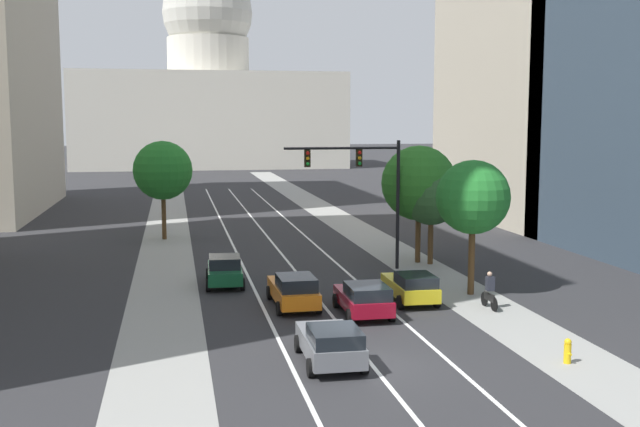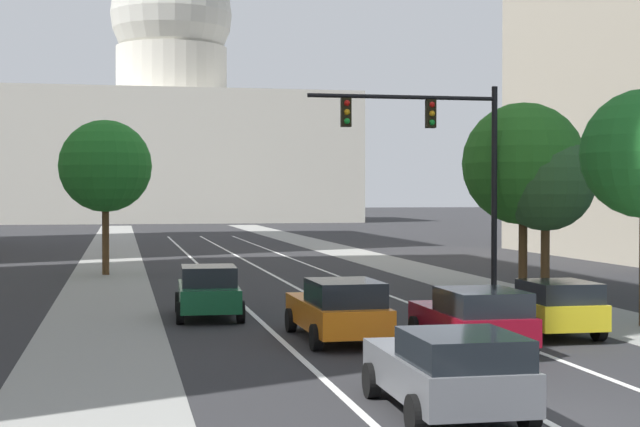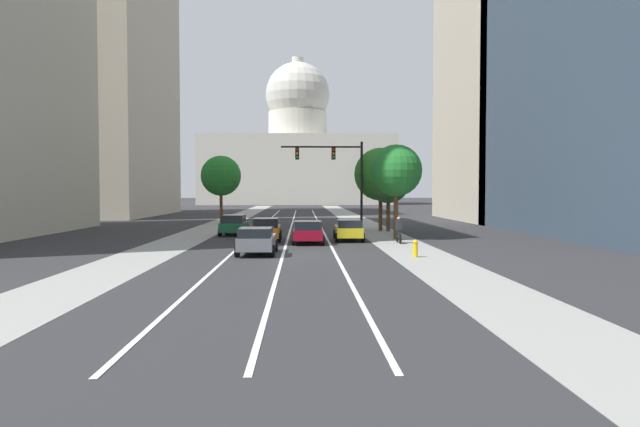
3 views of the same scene
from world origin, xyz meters
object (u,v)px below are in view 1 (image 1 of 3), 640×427
car_crimson (364,298)px  fire_hydrant (568,351)px  capitol_building (209,98)px  street_tree_mid_left (163,171)px  street_tree_far_right (419,183)px  car_yellow (411,286)px  car_gray (331,343)px  street_tree_near_right (473,198)px  cyclist (490,291)px  car_green (225,270)px  street_tree_mid_right (431,195)px  traffic_signal_mast (365,178)px  car_orange (294,290)px

car_crimson → fire_hydrant: size_ratio=4.60×
capitol_building → street_tree_mid_left: size_ratio=6.74×
capitol_building → street_tree_far_right: bearing=-85.6°
car_yellow → car_gray: bearing=147.2°
street_tree_far_right → car_gray: bearing=-116.7°
car_yellow → car_gray: 10.04m
capitol_building → car_gray: 117.64m
street_tree_near_right → cyclist: bearing=-95.5°
capitol_building → street_tree_near_right: 108.25m
capitol_building → car_green: 104.08m
car_crimson → street_tree_mid_right: bearing=-31.5°
capitol_building → street_tree_mid_left: (-7.43, -87.02, -7.53)m
fire_hydrant → street_tree_far_right: bearing=87.5°
traffic_signal_mast → street_tree_far_right: 4.12m
car_gray → cyclist: cyclist is taller
traffic_signal_mast → street_tree_mid_left: traffic_signal_mast is taller
car_yellow → street_tree_far_right: (3.48, 9.65, 4.02)m
capitol_building → street_tree_mid_right: 100.43m
street_tree_mid_right → street_tree_far_right: street_tree_far_right is taller
street_tree_mid_right → cyclist: bearing=-94.9°
cyclist → street_tree_near_right: size_ratio=0.26×
car_orange → car_green: (-2.80, 5.30, -0.01)m
car_gray → car_crimson: 6.91m
capitol_building → car_yellow: capitol_building is taller
fire_hydrant → street_tree_near_right: 11.67m
car_yellow → car_gray: car_gray is taller
car_orange → fire_hydrant: car_orange is taller
car_yellow → traffic_signal_mast: traffic_signal_mast is taller
car_yellow → car_gray: size_ratio=1.03×
car_green → fire_hydrant: (11.00, -15.18, -0.33)m
traffic_signal_mast → street_tree_near_right: traffic_signal_mast is taller
car_gray → street_tree_mid_right: bearing=-28.5°
car_yellow → street_tree_mid_right: size_ratio=0.72×
street_tree_mid_right → street_tree_mid_left: street_tree_mid_left is taller
capitol_building → car_yellow: 109.41m
traffic_signal_mast → car_gray: bearing=-108.1°
car_gray → street_tree_mid_left: 30.91m
car_orange → cyclist: bearing=-103.7°
street_tree_mid_right → street_tree_far_right: bearing=128.8°
fire_hydrant → street_tree_mid_right: (1.41, 18.78, 3.67)m
street_tree_far_right → street_tree_mid_left: street_tree_mid_left is taller
car_orange → street_tree_near_right: (8.96, 0.93, 3.99)m
fire_hydrant → street_tree_mid_left: bearing=114.3°
car_gray → fire_hydrant: car_gray is taller
street_tree_mid_right → street_tree_mid_left: 20.19m
traffic_signal_mast → car_orange: bearing=-124.0°
street_tree_near_right → street_tree_mid_left: 25.56m
capitol_building → car_green: bearing=-92.3°
capitol_building → fire_hydrant: (6.82, -118.52, -12.02)m
street_tree_far_right → car_orange: bearing=-133.4°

